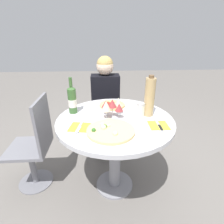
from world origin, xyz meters
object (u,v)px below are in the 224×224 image
Objects in this scene: chair_behind_diner at (106,112)px; seated_diner at (106,109)px; pizza_large at (110,130)px; tall_carafe at (150,97)px; wine_bottle at (72,100)px; chair_empty_side at (35,146)px; dining_table at (115,132)px.

chair_behind_diner is 0.18m from seated_diner.
seated_diner is at bearing 90.42° from pizza_large.
seated_diner is 3.35× the size of tall_carafe.
tall_carafe reaches higher than wine_bottle.
chair_behind_diner reaches higher than pizza_large.
chair_empty_side is (-0.69, -0.77, 0.00)m from chair_behind_diner.
pizza_large is (0.70, -0.31, 0.33)m from chair_empty_side.
dining_table is at bearing 76.19° from pizza_large.
seated_diner is 0.73m from wine_bottle.
pizza_large is at bearing -48.93° from wine_bottle.
chair_empty_side is 2.58× the size of pizza_large.
dining_table is 0.83× the size of seated_diner.
seated_diner reaches higher than wine_bottle.
tall_carafe is (0.35, 0.27, 0.16)m from pizza_large.
dining_table is at bearing 94.00° from chair_behind_diner.
wine_bottle is (0.38, 0.05, 0.44)m from chair_empty_side.
wine_bottle is at bearing 131.07° from pizza_large.
pizza_large is 1.01× the size of tall_carafe.
tall_carafe reaches higher than chair_behind_diner.
dining_table is 0.48m from wine_bottle.
seated_diner is 3.33× the size of pizza_large.
chair_behind_diner is at bearing 94.00° from dining_table.
chair_behind_diner and chair_empty_side have the same top height.
pizza_large is at bearing 90.37° from chair_behind_diner.
chair_empty_side is at bearing 172.83° from dining_table.
dining_table is at bearing -169.89° from tall_carafe.
tall_carafe reaches higher than chair_empty_side.
pizza_large is at bearing -113.99° from chair_empty_side.
dining_table is 0.78m from chair_empty_side.
chair_empty_side reaches higher than dining_table.
dining_table is 0.43m from tall_carafe.
dining_table is 1.07× the size of chair_behind_diner.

